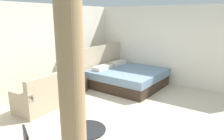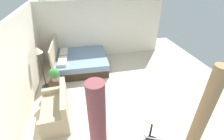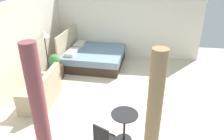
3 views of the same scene
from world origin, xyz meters
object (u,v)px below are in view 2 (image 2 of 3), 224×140
floor_lamp (38,55)px  nightstand (56,84)px  vase (55,74)px  balcony_table (153,121)px  couch (57,109)px  bed (80,62)px  potted_plant (54,74)px

floor_lamp → nightstand: bearing=-125.9°
floor_lamp → vase: bearing=-111.4°
nightstand → balcony_table: bearing=-134.6°
couch → balcony_table: 2.64m
nightstand → floor_lamp: 1.17m
balcony_table → vase: bearing=43.8°
bed → balcony_table: size_ratio=3.16×
couch → nightstand: (1.35, 0.13, -0.08)m
potted_plant → floor_lamp: floor_lamp is taller
nightstand → potted_plant: (-0.10, -0.04, 0.49)m
vase → bed: bearing=-36.9°
potted_plant → vase: potted_plant is taller
bed → floor_lamp: bearing=128.9°
bed → potted_plant: 1.75m
nightstand → potted_plant: 0.50m
couch → bed: bearing=-16.6°
bed → couch: size_ratio=1.52×
nightstand → potted_plant: size_ratio=1.05×
couch → balcony_table: couch is taller
potted_plant → vase: (0.22, 0.02, -0.15)m
nightstand → balcony_table: 3.53m
couch → potted_plant: size_ratio=3.19×
potted_plant → vase: size_ratio=2.26×
potted_plant → balcony_table: potted_plant is taller
potted_plant → bed: bearing=-31.9°
bed → potted_plant: (-1.45, 0.90, 0.41)m
vase → balcony_table: (-2.60, -2.49, -0.09)m
couch → floor_lamp: (1.63, 0.52, 0.99)m
bed → nightstand: bed is taller
couch → potted_plant: 1.32m
bed → balcony_table: 4.13m
vase → potted_plant: bearing=-174.4°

